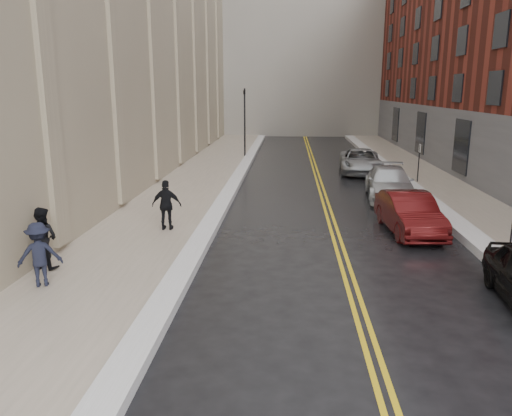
# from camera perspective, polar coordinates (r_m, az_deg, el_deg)

# --- Properties ---
(ground) EXTENTS (160.00, 160.00, 0.00)m
(ground) POSITION_cam_1_polar(r_m,az_deg,el_deg) (9.39, -1.58, -20.01)
(ground) COLOR black
(ground) RESTS_ON ground
(sidewalk_left) EXTENTS (4.00, 64.00, 0.15)m
(sidewalk_left) POSITION_cam_1_polar(r_m,az_deg,el_deg) (24.89, -8.49, 1.51)
(sidewalk_left) COLOR gray
(sidewalk_left) RESTS_ON ground
(sidewalk_right) EXTENTS (3.00, 64.00, 0.15)m
(sidewalk_right) POSITION_cam_1_polar(r_m,az_deg,el_deg) (25.69, 22.42, 1.00)
(sidewalk_right) COLOR gray
(sidewalk_right) RESTS_ON ground
(lane_stripe_a) EXTENTS (0.12, 64.00, 0.01)m
(lane_stripe_a) POSITION_cam_1_polar(r_m,az_deg,el_deg) (24.40, 7.52, 1.13)
(lane_stripe_a) COLOR gold
(lane_stripe_a) RESTS_ON ground
(lane_stripe_b) EXTENTS (0.12, 64.00, 0.01)m
(lane_stripe_b) POSITION_cam_1_polar(r_m,az_deg,el_deg) (24.42, 8.08, 1.12)
(lane_stripe_b) COLOR gold
(lane_stripe_b) RESTS_ON ground
(snow_ridge_left) EXTENTS (0.70, 60.80, 0.26)m
(snow_ridge_left) POSITION_cam_1_polar(r_m,az_deg,el_deg) (24.50, -3.23, 1.58)
(snow_ridge_left) COLOR white
(snow_ridge_left) RESTS_ON ground
(snow_ridge_right) EXTENTS (0.85, 60.80, 0.30)m
(snow_ridge_right) POSITION_cam_1_polar(r_m,az_deg,el_deg) (25.14, 18.44, 1.25)
(snow_ridge_right) COLOR white
(snow_ridge_right) RESTS_ON ground
(traffic_signal) EXTENTS (0.18, 0.15, 5.20)m
(traffic_signal) POSITION_cam_1_polar(r_m,az_deg,el_deg) (38.00, -1.30, 10.33)
(traffic_signal) COLOR black
(traffic_signal) RESTS_ON ground
(parking_sign_far) EXTENTS (0.06, 0.35, 2.23)m
(parking_sign_far) POSITION_cam_1_polar(r_m,az_deg,el_deg) (28.94, 18.12, 5.24)
(parking_sign_far) COLOR black
(parking_sign_far) RESTS_ON ground
(car_maroon) EXTENTS (1.87, 4.57, 1.47)m
(car_maroon) POSITION_cam_1_polar(r_m,az_deg,el_deg) (19.10, 17.13, -0.57)
(car_maroon) COLOR #460C0D
(car_maroon) RESTS_ON ground
(car_silver_near) EXTENTS (2.56, 5.36, 1.51)m
(car_silver_near) POSITION_cam_1_polar(r_m,az_deg,el_deg) (24.81, 15.01, 2.76)
(car_silver_near) COLOR #B7BBBF
(car_silver_near) RESTS_ON ground
(car_silver_far) EXTENTS (2.86, 5.56, 1.50)m
(car_silver_far) POSITION_cam_1_polar(r_m,az_deg,el_deg) (32.09, 11.86, 5.27)
(car_silver_far) COLOR #9B9EA3
(car_silver_far) RESTS_ON ground
(pedestrian_a) EXTENTS (1.00, 0.86, 1.79)m
(pedestrian_a) POSITION_cam_1_polar(r_m,az_deg,el_deg) (15.45, -23.20, -3.16)
(pedestrian_a) COLOR black
(pedestrian_a) RESTS_ON sidewalk_left
(pedestrian_b) EXTENTS (1.26, 1.00, 1.71)m
(pedestrian_b) POSITION_cam_1_polar(r_m,az_deg,el_deg) (14.11, -23.52, -4.89)
(pedestrian_b) COLOR black
(pedestrian_b) RESTS_ON sidewalk_left
(pedestrian_c) EXTENTS (1.08, 0.47, 1.83)m
(pedestrian_c) POSITION_cam_1_polar(r_m,az_deg,el_deg) (18.36, -10.18, 0.33)
(pedestrian_c) COLOR black
(pedestrian_c) RESTS_ON sidewalk_left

